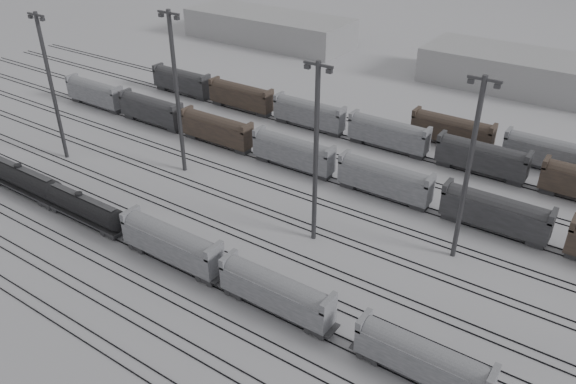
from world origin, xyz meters
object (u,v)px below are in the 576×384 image
Objects in this scene: tank_car_a at (21,177)px; light_mast_c at (316,152)px; hopper_car_a at (171,242)px; tank_car_b at (81,205)px; light_mast_a at (51,85)px; hopper_car_b at (276,291)px; hopper_car_c at (423,358)px.

tank_car_a is 48.30m from light_mast_c.
tank_car_a is 32.62m from hopper_car_a.
light_mast_a is at bearing 149.11° from tank_car_b.
hopper_car_b is 18.83m from light_mast_c.
hopper_car_a is 0.60× the size of light_mast_a.
light_mast_c is (30.04, 15.20, 10.76)m from tank_car_b.
light_mast_a is 49.89m from light_mast_c.
hopper_car_b is 0.57× the size of light_mast_a.
hopper_car_c is at bearing 0.00° from hopper_car_b.
hopper_car_a reaches higher than tank_car_a.
hopper_car_a is at bearing -128.27° from light_mast_c.
light_mast_c is at bearing 3.90° from light_mast_a.
tank_car_a is at bearing -180.00° from hopper_car_c.
hopper_car_a is 34.10m from hopper_car_c.
hopper_car_c is 28.75m from light_mast_c.
tank_car_b is at bearing 0.00° from tank_car_a.
hopper_car_a is 1.10× the size of hopper_car_c.
tank_car_a is 16.73m from light_mast_a.
tank_car_b is 18.06m from hopper_car_a.
light_mast_a is at bearing 167.70° from hopper_car_b.
light_mast_c reaches higher than tank_car_a.
light_mast_c is (-4.40, 15.20, 10.19)m from hopper_car_b.
tank_car_b is 1.20× the size of hopper_car_a.
hopper_car_c is (17.71, 0.00, -0.12)m from hopper_car_b.
light_mast_c is at bearing 145.49° from hopper_car_c.
tank_car_a is 0.77× the size of light_mast_a.
light_mast_c is at bearing 26.84° from tank_car_b.
light_mast_c is (49.78, 3.39, -0.05)m from light_mast_a.
light_mast_c is (11.99, 15.20, 10.01)m from hopper_car_a.
tank_car_a is at bearing -161.18° from light_mast_c.
hopper_car_c is at bearing -9.33° from light_mast_a.
hopper_car_b is (34.44, 0.00, 0.56)m from tank_car_b.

